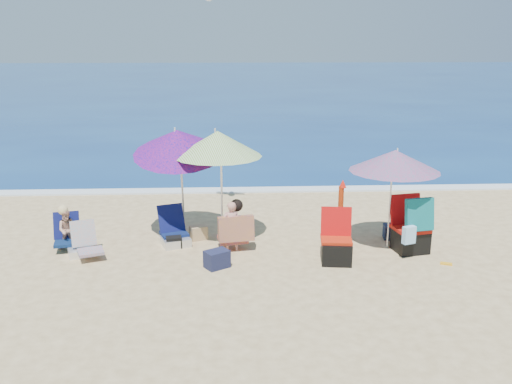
{
  "coord_description": "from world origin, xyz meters",
  "views": [
    {
      "loc": [
        -0.78,
        -9.06,
        3.89
      ],
      "look_at": [
        -0.3,
        1.0,
        1.1
      ],
      "focal_mm": 39.02,
      "sensor_mm": 36.0,
      "label": 1
    }
  ],
  "objects_px": {
    "chair_navy": "(174,234)",
    "person_center": "(233,227)",
    "umbrella_blue": "(178,142)",
    "chair_rainbow": "(84,247)",
    "umbrella_striped": "(218,144)",
    "person_left": "(67,229)",
    "furled_umbrella": "(341,210)",
    "camp_chair_left": "(336,247)",
    "umbrella_turquoise": "(395,161)",
    "camp_chair_right": "(411,232)"
  },
  "relations": [
    {
      "from": "furled_umbrella",
      "to": "camp_chair_right",
      "type": "xyz_separation_m",
      "value": [
        1.27,
        -0.37,
        -0.33
      ]
    },
    {
      "from": "umbrella_striped",
      "to": "camp_chair_right",
      "type": "xyz_separation_m",
      "value": [
        3.6,
        -0.73,
        -1.56
      ]
    },
    {
      "from": "camp_chair_right",
      "to": "person_left",
      "type": "distance_m",
      "value": 6.48
    },
    {
      "from": "chair_rainbow",
      "to": "furled_umbrella",
      "type": "bearing_deg",
      "value": 3.18
    },
    {
      "from": "camp_chair_left",
      "to": "chair_rainbow",
      "type": "bearing_deg",
      "value": 173.6
    },
    {
      "from": "furled_umbrella",
      "to": "chair_navy",
      "type": "height_order",
      "value": "furled_umbrella"
    },
    {
      "from": "umbrella_blue",
      "to": "umbrella_turquoise",
      "type": "bearing_deg",
      "value": -9.58
    },
    {
      "from": "chair_navy",
      "to": "person_center",
      "type": "xyz_separation_m",
      "value": [
        1.16,
        -0.44,
        0.28
      ]
    },
    {
      "from": "umbrella_blue",
      "to": "person_center",
      "type": "relative_size",
      "value": 2.44
    },
    {
      "from": "umbrella_blue",
      "to": "chair_navy",
      "type": "bearing_deg",
      "value": -109.63
    },
    {
      "from": "umbrella_turquoise",
      "to": "chair_rainbow",
      "type": "bearing_deg",
      "value": -178.31
    },
    {
      "from": "person_left",
      "to": "furled_umbrella",
      "type": "bearing_deg",
      "value": -0.89
    },
    {
      "from": "person_center",
      "to": "camp_chair_right",
      "type": "bearing_deg",
      "value": -3.74
    },
    {
      "from": "camp_chair_left",
      "to": "person_center",
      "type": "distance_m",
      "value": 1.95
    },
    {
      "from": "camp_chair_left",
      "to": "furled_umbrella",
      "type": "bearing_deg",
      "value": 74.59
    },
    {
      "from": "umbrella_striped",
      "to": "person_left",
      "type": "height_order",
      "value": "umbrella_striped"
    },
    {
      "from": "chair_navy",
      "to": "person_left",
      "type": "distance_m",
      "value": 2.01
    },
    {
      "from": "furled_umbrella",
      "to": "chair_navy",
      "type": "xyz_separation_m",
      "value": [
        -3.21,
        0.29,
        -0.54
      ]
    },
    {
      "from": "chair_navy",
      "to": "person_center",
      "type": "distance_m",
      "value": 1.27
    },
    {
      "from": "umbrella_striped",
      "to": "umbrella_blue",
      "type": "height_order",
      "value": "umbrella_blue"
    },
    {
      "from": "furled_umbrella",
      "to": "person_left",
      "type": "relative_size",
      "value": 1.51
    },
    {
      "from": "camp_chair_right",
      "to": "person_center",
      "type": "relative_size",
      "value": 1.13
    },
    {
      "from": "camp_chair_right",
      "to": "person_left",
      "type": "height_order",
      "value": "camp_chair_right"
    },
    {
      "from": "chair_navy",
      "to": "person_center",
      "type": "bearing_deg",
      "value": -20.82
    },
    {
      "from": "chair_navy",
      "to": "umbrella_blue",
      "type": "bearing_deg",
      "value": 70.37
    },
    {
      "from": "furled_umbrella",
      "to": "camp_chair_right",
      "type": "height_order",
      "value": "furled_umbrella"
    },
    {
      "from": "furled_umbrella",
      "to": "person_left",
      "type": "xyz_separation_m",
      "value": [
        -5.2,
        0.08,
        -0.33
      ]
    },
    {
      "from": "chair_rainbow",
      "to": "person_left",
      "type": "xyz_separation_m",
      "value": [
        -0.37,
        0.35,
        0.23
      ]
    },
    {
      "from": "umbrella_blue",
      "to": "person_left",
      "type": "xyz_separation_m",
      "value": [
        -2.09,
        -0.51,
        -1.56
      ]
    },
    {
      "from": "umbrella_striped",
      "to": "umbrella_blue",
      "type": "xyz_separation_m",
      "value": [
        -0.78,
        0.22,
        -0.0
      ]
    },
    {
      "from": "chair_rainbow",
      "to": "umbrella_turquoise",
      "type": "bearing_deg",
      "value": 1.69
    },
    {
      "from": "person_center",
      "to": "umbrella_striped",
      "type": "bearing_deg",
      "value": 118.05
    },
    {
      "from": "chair_rainbow",
      "to": "person_left",
      "type": "distance_m",
      "value": 0.56
    },
    {
      "from": "umbrella_turquoise",
      "to": "camp_chair_left",
      "type": "bearing_deg",
      "value": -149.52
    },
    {
      "from": "umbrella_turquoise",
      "to": "camp_chair_left",
      "type": "distance_m",
      "value": 1.96
    },
    {
      "from": "chair_navy",
      "to": "camp_chair_left",
      "type": "bearing_deg",
      "value": -19.73
    },
    {
      "from": "furled_umbrella",
      "to": "person_center",
      "type": "distance_m",
      "value": 2.07
    },
    {
      "from": "umbrella_blue",
      "to": "camp_chair_left",
      "type": "relative_size",
      "value": 2.5
    },
    {
      "from": "umbrella_blue",
      "to": "camp_chair_left",
      "type": "bearing_deg",
      "value": -25.41
    },
    {
      "from": "umbrella_blue",
      "to": "person_center",
      "type": "xyz_separation_m",
      "value": [
        1.05,
        -0.74,
        -1.48
      ]
    },
    {
      "from": "umbrella_blue",
      "to": "person_left",
      "type": "distance_m",
      "value": 2.66
    },
    {
      "from": "umbrella_striped",
      "to": "camp_chair_left",
      "type": "bearing_deg",
      "value": -28.53
    },
    {
      "from": "camp_chair_left",
      "to": "camp_chair_right",
      "type": "xyz_separation_m",
      "value": [
        1.49,
        0.42,
        0.11
      ]
    },
    {
      "from": "umbrella_turquoise",
      "to": "chair_rainbow",
      "type": "relative_size",
      "value": 2.42
    },
    {
      "from": "umbrella_turquoise",
      "to": "person_left",
      "type": "height_order",
      "value": "umbrella_turquoise"
    },
    {
      "from": "umbrella_blue",
      "to": "chair_rainbow",
      "type": "xyz_separation_m",
      "value": [
        -1.72,
        -0.85,
        -1.79
      ]
    },
    {
      "from": "umbrella_blue",
      "to": "furled_umbrella",
      "type": "height_order",
      "value": "umbrella_blue"
    },
    {
      "from": "camp_chair_right",
      "to": "umbrella_striped",
      "type": "bearing_deg",
      "value": 168.52
    },
    {
      "from": "umbrella_striped",
      "to": "umbrella_blue",
      "type": "distance_m",
      "value": 0.81
    },
    {
      "from": "umbrella_striped",
      "to": "person_left",
      "type": "distance_m",
      "value": 3.28
    }
  ]
}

